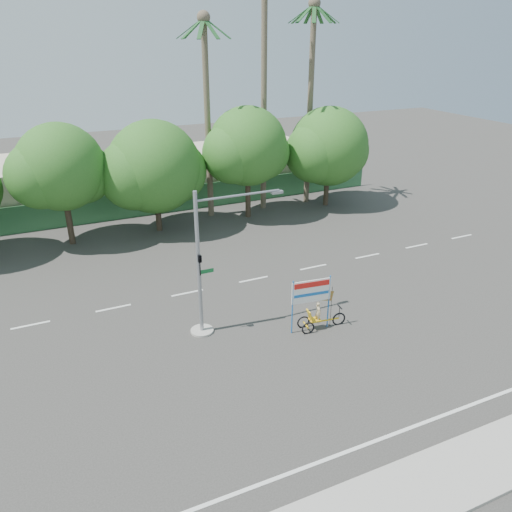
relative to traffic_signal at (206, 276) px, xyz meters
name	(u,v)px	position (x,y,z in m)	size (l,w,h in m)	color
ground	(287,365)	(2.20, -3.98, -2.92)	(120.00, 120.00, 0.00)	#33302D
sidewalk_near	(400,499)	(2.20, -11.48, -2.86)	(50.00, 2.40, 0.12)	gray
fence	(160,201)	(2.20, 17.52, -1.92)	(38.00, 0.08, 2.00)	#336B3D
building_left	(17,189)	(-7.80, 22.02, -0.92)	(12.00, 8.00, 4.00)	beige
building_right	(233,168)	(10.20, 22.02, -1.12)	(14.00, 8.00, 3.60)	beige
tree_left	(60,170)	(-4.85, 14.02, 2.14)	(6.66, 5.60, 8.07)	#473828
tree_center	(154,170)	(1.14, 14.02, 1.55)	(7.62, 6.40, 7.85)	#473828
tree_right	(247,149)	(8.15, 14.02, 2.32)	(6.90, 5.80, 8.36)	#473828
tree_far_right	(328,149)	(15.15, 14.02, 1.73)	(7.38, 6.20, 7.94)	#473828
palm_tall	(264,71)	(10.20, 15.52, 7.55)	(3.73, 3.79, 17.45)	#70604C
palm_mid	(311,85)	(14.20, 15.52, 6.48)	(3.73, 3.79, 15.45)	#70604C
palm_short	(207,97)	(5.70, 15.52, 5.94)	(3.73, 3.79, 14.45)	#70604C
traffic_signal	(206,276)	(0.00, 0.00, 0.00)	(4.72, 1.10, 7.00)	gray
trike_billboard	(316,308)	(4.75, -2.00, -1.78)	(2.86, 0.80, 2.82)	black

